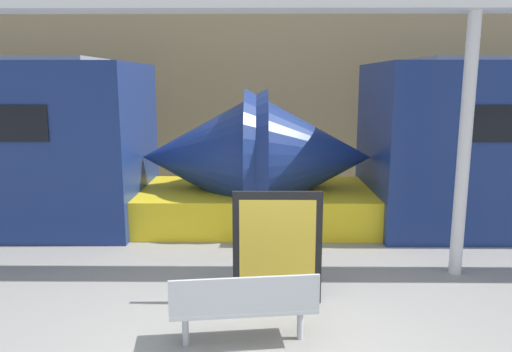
{
  "coord_description": "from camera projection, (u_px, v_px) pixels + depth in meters",
  "views": [
    {
      "loc": [
        0.06,
        -4.31,
        2.79
      ],
      "look_at": [
        -0.01,
        2.88,
        1.4
      ],
      "focal_mm": 35.0,
      "sensor_mm": 36.0,
      "label": 1
    }
  ],
  "objects": [
    {
      "name": "station_wall",
      "position": [
        258.0,
        91.0,
        13.45
      ],
      "size": [
        56.0,
        0.2,
        5.0
      ],
      "primitive_type": "cube",
      "color": "tan",
      "rests_on": "ground_plane"
    },
    {
      "name": "bench_near",
      "position": [
        244.0,
        304.0,
        5.23
      ],
      "size": [
        1.59,
        0.63,
        0.82
      ],
      "rotation": [
        0.0,
        0.0,
        0.12
      ],
      "color": "#ADB2B7",
      "rests_on": "ground_plane"
    },
    {
      "name": "poster_board",
      "position": [
        277.0,
        247.0,
        6.21
      ],
      "size": [
        1.11,
        0.07,
        1.45
      ],
      "color": "black",
      "rests_on": "ground_plane"
    },
    {
      "name": "support_column_near",
      "position": [
        464.0,
        148.0,
        6.99
      ],
      "size": [
        0.18,
        0.18,
        3.69
      ],
      "primitive_type": "cylinder",
      "color": "silver",
      "rests_on": "ground_plane"
    },
    {
      "name": "canopy_beam",
      "position": [
        476.0,
        0.0,
        6.61
      ],
      "size": [
        28.0,
        0.6,
        0.28
      ],
      "primitive_type": "cube",
      "color": "silver",
      "rests_on": "support_column_near"
    }
  ]
}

